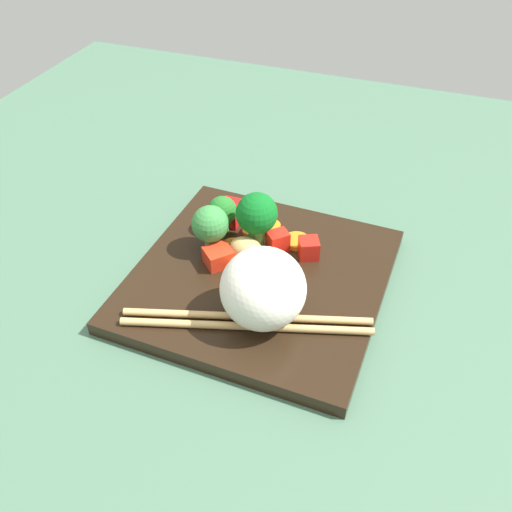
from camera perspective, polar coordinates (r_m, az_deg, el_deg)
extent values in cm
cube|color=#446951|center=(59.14, 0.36, -3.59)|extent=(110.00, 110.00, 2.00)
cube|color=black|center=(57.92, 0.37, -2.35)|extent=(25.69, 25.69, 1.51)
ellipsoid|color=white|center=(50.46, 0.73, -3.34)|extent=(10.40, 10.52, 7.43)
cylinder|color=#5A9647|center=(60.06, 0.11, 2.20)|extent=(2.97, 3.04, 3.08)
sphere|color=#0E631E|center=(58.17, 0.08, 4.38)|extent=(4.43, 4.43, 4.43)
cylinder|color=#61AA4B|center=(59.64, -4.59, 1.42)|extent=(1.85, 1.97, 2.42)
sphere|color=#37833E|center=(58.43, -4.69, 3.28)|extent=(3.94, 3.94, 3.94)
cylinder|color=#73A44F|center=(62.50, -3.48, 3.14)|extent=(2.00, 1.94, 1.68)
sphere|color=#236C25|center=(61.50, -3.47, 4.64)|extent=(3.25, 3.25, 3.25)
cylinder|color=orange|center=(60.13, -2.31, 0.92)|extent=(3.42, 3.42, 0.67)
cylinder|color=orange|center=(61.12, 4.18, 1.52)|extent=(3.47, 3.47, 0.55)
cylinder|color=orange|center=(62.26, -0.33, 2.54)|extent=(3.21, 3.21, 0.63)
cylinder|color=orange|center=(58.23, 1.97, -0.63)|extent=(2.85, 2.85, 0.71)
cylinder|color=orange|center=(63.11, 1.50, 3.05)|extent=(2.92, 2.92, 0.49)
cylinder|color=orange|center=(57.08, -1.28, -1.62)|extent=(3.41, 3.41, 0.71)
cube|color=red|center=(58.12, -3.85, -0.04)|extent=(3.67, 3.68, 1.87)
cube|color=red|center=(59.06, 5.40, 0.80)|extent=(2.70, 2.70, 2.14)
cube|color=red|center=(63.75, -2.60, 4.43)|extent=(2.43, 3.25, 2.21)
cube|color=red|center=(59.65, 2.24, 1.52)|extent=(2.75, 2.74, 2.25)
ellipsoid|color=tan|center=(55.95, 2.05, -1.33)|extent=(3.10, 4.00, 2.69)
ellipsoid|color=tan|center=(58.35, -1.03, 0.68)|extent=(4.06, 3.27, 2.54)
cylinder|color=tan|center=(51.80, -1.00, -7.18)|extent=(22.59, 7.54, 0.72)
cylinder|color=tan|center=(52.63, -0.91, -6.20)|extent=(22.59, 7.54, 0.72)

